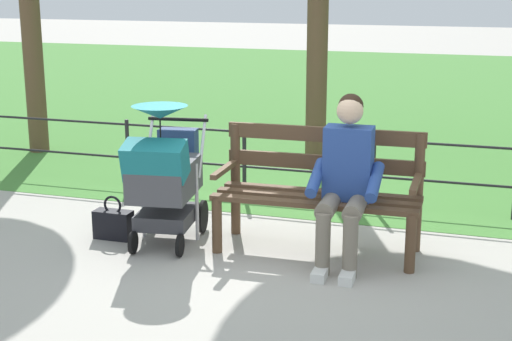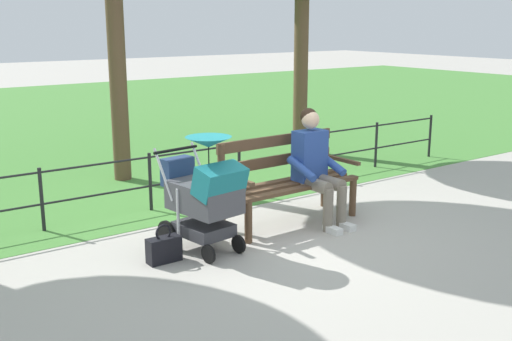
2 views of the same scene
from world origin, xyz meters
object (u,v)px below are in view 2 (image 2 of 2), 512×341
Objects in this scene: person_on_bench at (316,163)px; stroller at (205,193)px; handbag at (164,249)px; park_bench at (286,176)px.

person_on_bench reaches higher than stroller.
person_on_bench reaches higher than handbag.
person_on_bench reaches higher than park_bench.
park_bench reaches higher than handbag.
stroller reaches higher than handbag.
park_bench is 1.26× the size of person_on_bench.
person_on_bench is at bearing -178.36° from stroller.
person_on_bench is 1.11× the size of stroller.
person_on_bench is 3.45× the size of handbag.
person_on_bench is 1.46m from stroller.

